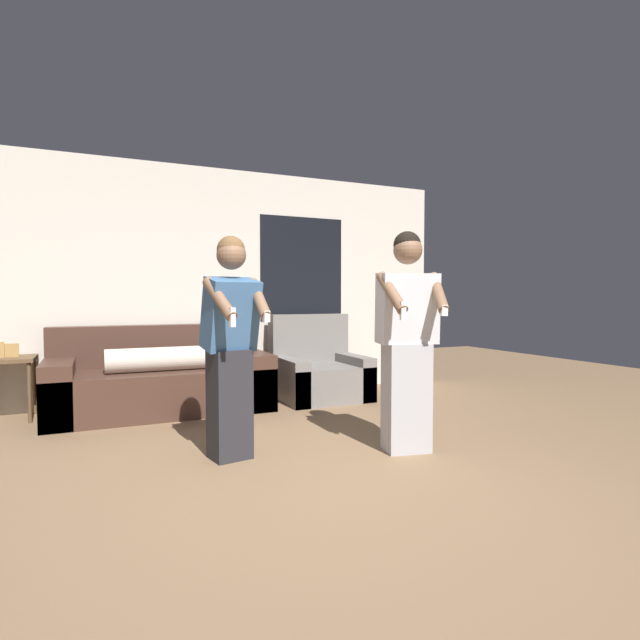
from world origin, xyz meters
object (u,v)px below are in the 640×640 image
(person_left, at_px, (231,345))
(couch, at_px, (162,381))
(side_table, at_px, (11,367))
(person_right, at_px, (407,341))
(armchair, at_px, (318,372))

(person_left, bearing_deg, couch, 98.73)
(side_table, bearing_deg, person_right, -39.15)
(person_left, height_order, person_right, person_right)
(side_table, height_order, person_left, person_left)
(person_left, relative_size, person_right, 0.96)
(person_left, bearing_deg, person_right, -15.98)
(side_table, bearing_deg, person_left, -50.77)
(person_left, bearing_deg, side_table, 129.23)
(couch, distance_m, armchair, 1.77)
(armchair, distance_m, side_table, 3.16)
(person_left, bearing_deg, armchair, 50.00)
(couch, xyz_separation_m, person_right, (1.56, -2.18, 0.54))
(armchair, height_order, person_right, person_right)
(person_right, bearing_deg, couch, 125.63)
(couch, distance_m, side_table, 1.40)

